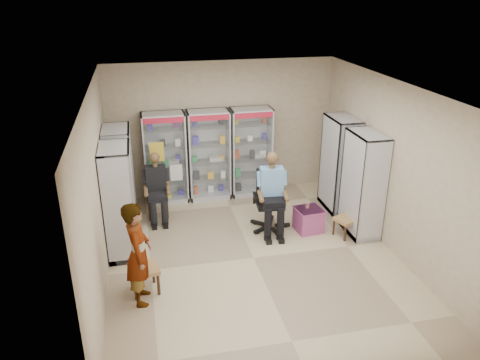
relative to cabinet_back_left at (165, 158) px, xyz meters
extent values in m
plane|color=tan|center=(1.30, -2.73, -1.00)|extent=(6.00, 6.00, 0.00)
cube|color=#C2AB90|center=(1.30, 0.27, 0.50)|extent=(5.00, 0.02, 3.00)
cube|color=#C2AB90|center=(1.30, -5.73, 0.50)|extent=(5.00, 0.02, 3.00)
cube|color=#C2AB90|center=(-1.20, -2.73, 0.50)|extent=(0.02, 6.00, 3.00)
cube|color=#C2AB90|center=(3.80, -2.73, 0.50)|extent=(0.02, 6.00, 3.00)
cube|color=silver|center=(1.30, -2.73, 2.00)|extent=(5.00, 6.00, 0.02)
cube|color=#AAACB1|center=(0.00, 0.00, 0.00)|extent=(0.90, 0.50, 2.00)
cube|color=#A7A8AE|center=(0.95, 0.00, 0.00)|extent=(0.90, 0.50, 2.00)
cube|color=#A3A5AA|center=(1.90, 0.00, 0.00)|extent=(0.90, 0.50, 2.00)
cube|color=silver|center=(3.53, -1.13, 0.00)|extent=(0.90, 0.50, 2.00)
cube|color=#A9ABB1|center=(3.53, -2.23, 0.00)|extent=(0.90, 0.50, 2.00)
cube|color=#B6B9BE|center=(-0.93, -0.93, 0.00)|extent=(0.90, 0.50, 2.00)
cube|color=#B1B5B9|center=(-0.93, -2.03, 0.00)|extent=(0.90, 0.50, 2.00)
cube|color=#311C13|center=(-0.25, -0.73, -0.53)|extent=(0.42, 0.42, 0.94)
cube|color=black|center=(1.87, -1.73, -0.40)|extent=(0.71, 0.71, 1.19)
cube|color=#BB4A93|center=(2.59, -1.98, -0.77)|extent=(0.53, 0.51, 0.46)
cylinder|color=#521E07|center=(2.57, -1.92, -0.48)|extent=(0.07, 0.07, 0.11)
cube|color=#A57245|center=(3.20, -2.33, -0.82)|extent=(0.48, 0.48, 0.37)
cube|color=#A47045|center=(-0.60, -3.30, -0.78)|extent=(0.51, 0.51, 0.44)
imported|color=gray|center=(-0.65, -3.52, -0.18)|extent=(0.43, 0.62, 1.64)
camera|label=1|loc=(-0.46, -9.61, 3.47)|focal=35.00mm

